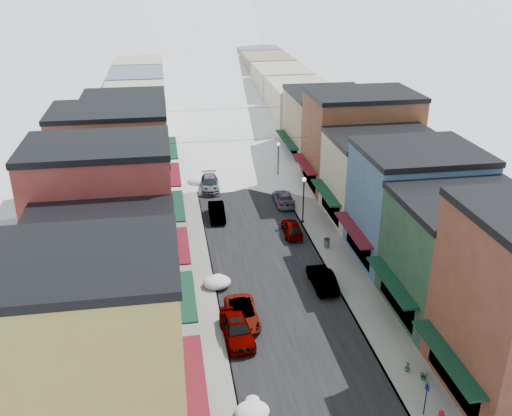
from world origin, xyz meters
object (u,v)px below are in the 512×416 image
object	(u,v)px
car_silver_sedan	(237,329)
trash_can	(327,243)
car_green_sedan	(322,278)
car_white_suv	(242,314)
car_dark_hatch	(217,212)
streetlamp_near	(304,194)

from	to	relation	value
car_silver_sedan	trash_can	size ratio (longest dim) A/B	5.36
car_green_sedan	trash_can	size ratio (longest dim) A/B	5.04
car_silver_sedan	car_green_sedan	xyz separation A→B (m)	(8.01, 5.99, -0.08)
car_silver_sedan	trash_can	bearing A→B (deg)	45.98
car_white_suv	car_green_sedan	distance (m)	8.32
car_dark_hatch	streetlamp_near	world-z (taller)	streetlamp_near
car_silver_sedan	streetlamp_near	xyz separation A→B (m)	(9.38, 18.46, 2.43)
car_green_sedan	streetlamp_near	distance (m)	12.79
car_white_suv	car_silver_sedan	distance (m)	2.18
car_dark_hatch	streetlamp_near	xyz separation A→B (m)	(8.70, -2.75, 2.52)
car_dark_hatch	car_green_sedan	size ratio (longest dim) A/B	0.98
car_silver_sedan	car_green_sedan	bearing A→B (deg)	32.15
car_dark_hatch	trash_can	world-z (taller)	car_dark_hatch
car_green_sedan	trash_can	distance (m)	6.91
car_green_sedan	trash_can	bearing A→B (deg)	-110.01
car_silver_sedan	trash_can	world-z (taller)	car_silver_sedan
car_white_suv	car_silver_sedan	world-z (taller)	car_silver_sedan
car_silver_sedan	car_green_sedan	world-z (taller)	car_silver_sedan
car_green_sedan	trash_can	xyz separation A→B (m)	(2.27, 6.53, -0.15)
car_white_suv	streetlamp_near	distance (m)	18.74
trash_can	streetlamp_near	bearing A→B (deg)	98.64
car_green_sedan	streetlamp_near	bearing A→B (deg)	-97.10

